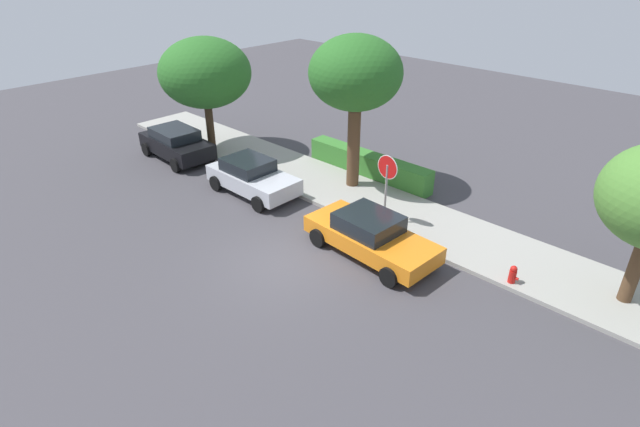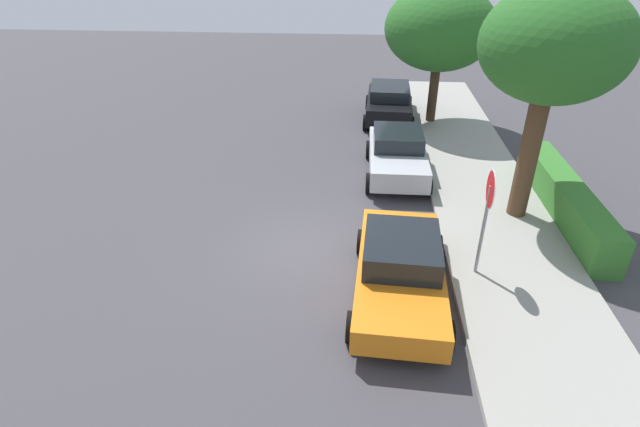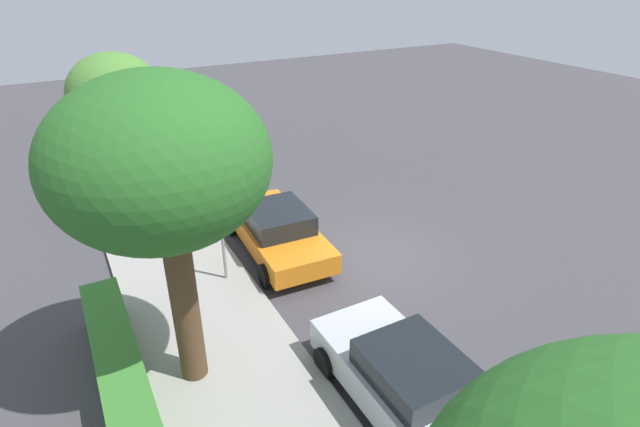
# 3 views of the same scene
# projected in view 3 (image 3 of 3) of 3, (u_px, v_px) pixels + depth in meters

# --- Properties ---
(ground_plane) EXTENTS (60.00, 60.00, 0.00)m
(ground_plane) POSITION_uv_depth(u_px,v_px,m) (374.00, 257.00, 14.25)
(ground_plane) COLOR #423F44
(sidewalk_curb) EXTENTS (32.00, 3.19, 0.14)m
(sidewalk_curb) POSITION_uv_depth(u_px,v_px,m) (198.00, 308.00, 12.04)
(sidewalk_curb) COLOR #9E9B93
(sidewalk_curb) RESTS_ON ground_plane
(stop_sign) EXTENTS (0.87, 0.08, 2.73)m
(stop_sign) POSITION_uv_depth(u_px,v_px,m) (220.00, 218.00, 12.27)
(stop_sign) COLOR gray
(stop_sign) RESTS_ON ground_plane
(parked_car_orange) EXTENTS (4.64, 2.25, 1.41)m
(parked_car_orange) POSITION_uv_depth(u_px,v_px,m) (277.00, 229.00, 14.22)
(parked_car_orange) COLOR orange
(parked_car_orange) RESTS_ON ground_plane
(parked_car_silver) EXTENTS (3.99, 2.02, 1.44)m
(parked_car_silver) POSITION_uv_depth(u_px,v_px,m) (405.00, 378.00, 9.15)
(parked_car_silver) COLOR silver
(parked_car_silver) RESTS_ON ground_plane
(street_tree_near_corner) EXTENTS (3.61, 3.61, 6.17)m
(street_tree_near_corner) POSITION_uv_depth(u_px,v_px,m) (160.00, 165.00, 7.92)
(street_tree_near_corner) COLOR #513823
(street_tree_near_corner) RESTS_ON ground_plane
(street_tree_mid_block) EXTENTS (3.17, 3.17, 4.84)m
(street_tree_mid_block) POSITION_uv_depth(u_px,v_px,m) (115.00, 94.00, 17.21)
(street_tree_mid_block) COLOR #513823
(street_tree_mid_block) RESTS_ON ground_plane
(fire_hydrant) EXTENTS (0.30, 0.22, 0.72)m
(fire_hydrant) POSITION_uv_depth(u_px,v_px,m) (186.00, 196.00, 17.01)
(fire_hydrant) COLOR red
(fire_hydrant) RESTS_ON ground_plane
(front_yard_hedge) EXTENTS (6.17, 0.79, 1.05)m
(front_yard_hedge) POSITION_uv_depth(u_px,v_px,m) (125.00, 390.00, 9.16)
(front_yard_hedge) COLOR #387A2D
(front_yard_hedge) RESTS_ON ground_plane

